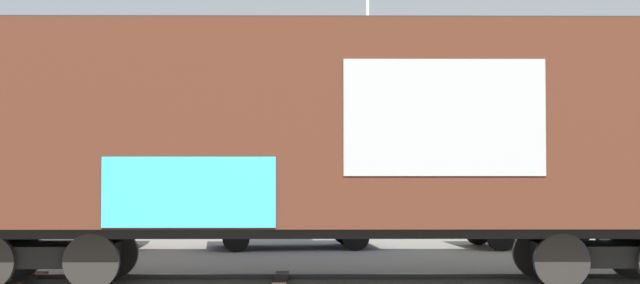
# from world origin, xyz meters

# --- Properties ---
(ground_plane) EXTENTS (260.00, 260.00, 0.00)m
(ground_plane) POSITION_xyz_m (0.00, 0.00, 0.00)
(ground_plane) COLOR slate
(track) EXTENTS (59.99, 5.08, 0.08)m
(track) POSITION_xyz_m (-1.90, 0.03, 0.04)
(track) COLOR #4C4742
(track) RESTS_ON ground_plane
(freight_car) EXTENTS (14.46, 3.67, 4.59)m
(freight_car) POSITION_xyz_m (-1.40, -0.00, 2.61)
(freight_car) COLOR #472316
(freight_car) RESTS_ON ground_plane
(flagpole) EXTENTS (0.51, 1.45, 9.76)m
(flagpole) POSITION_xyz_m (0.92, 13.25, 6.17)
(flagpole) COLOR silver
(flagpole) RESTS_ON ground_plane
(hillside) EXTENTS (147.96, 30.93, 16.07)m
(hillside) POSITION_xyz_m (0.03, 79.32, 5.65)
(hillside) COLOR silver
(hillside) RESTS_ON ground_plane
(parked_car_red) EXTENTS (4.22, 1.97, 1.80)m
(parked_car_red) POSITION_xyz_m (-7.62, 6.76, 0.89)
(parked_car_red) COLOR #B21E1E
(parked_car_red) RESTS_ON ground_plane
(parked_car_blue) EXTENTS (4.31, 2.09, 1.81)m
(parked_car_blue) POSITION_xyz_m (-1.83, 6.52, 0.90)
(parked_car_blue) COLOR navy
(parked_car_blue) RESTS_ON ground_plane
(parked_car_tan) EXTENTS (4.20, 2.13, 1.56)m
(parked_car_tan) POSITION_xyz_m (4.47, 6.36, 0.80)
(parked_car_tan) COLOR #9E8966
(parked_car_tan) RESTS_ON ground_plane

